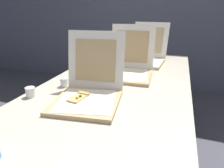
# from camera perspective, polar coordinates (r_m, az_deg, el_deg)

# --- Properties ---
(wall_back) EXTENTS (10.00, 0.10, 2.60)m
(wall_back) POSITION_cam_1_polar(r_m,az_deg,el_deg) (3.13, 12.82, 22.42)
(wall_back) COLOR slate
(wall_back) RESTS_ON ground
(table) EXTENTS (0.96, 2.04, 0.73)m
(table) POSITION_cam_1_polar(r_m,az_deg,el_deg) (1.36, 1.26, -1.82)
(table) COLOR #BCB29E
(table) RESTS_ON ground
(pizza_box_front) EXTENTS (0.40, 0.46, 0.36)m
(pizza_box_front) POSITION_cam_1_polar(r_m,az_deg,el_deg) (1.10, -6.87, -2.22)
(pizza_box_front) COLOR tan
(pizza_box_front) RESTS_ON table
(pizza_box_middle) EXTENTS (0.37, 0.40, 0.37)m
(pizza_box_middle) POSITION_cam_1_polar(r_m,az_deg,el_deg) (1.51, 4.92, 4.53)
(pizza_box_middle) COLOR tan
(pizza_box_middle) RESTS_ON table
(pizza_box_back) EXTENTS (0.38, 0.48, 0.35)m
(pizza_box_back) POSITION_cam_1_polar(r_m,az_deg,el_deg) (1.91, 9.62, 7.87)
(pizza_box_back) COLOR tan
(pizza_box_back) RESTS_ON table
(cup_white_far) EXTENTS (0.05, 0.05, 0.06)m
(cup_white_far) POSITION_cam_1_polar(r_m,az_deg,el_deg) (1.71, -2.71, 5.78)
(cup_white_far) COLOR white
(cup_white_far) RESTS_ON table
(cup_white_near_center) EXTENTS (0.05, 0.05, 0.06)m
(cup_white_near_center) POSITION_cam_1_polar(r_m,az_deg,el_deg) (1.33, -13.66, 0.54)
(cup_white_near_center) COLOR white
(cup_white_near_center) RESTS_ON table
(cup_white_mid) EXTENTS (0.05, 0.05, 0.06)m
(cup_white_mid) POSITION_cam_1_polar(r_m,az_deg,el_deg) (1.48, -10.73, 2.89)
(cup_white_mid) COLOR white
(cup_white_mid) RESTS_ON table
(cup_white_near_left) EXTENTS (0.05, 0.05, 0.06)m
(cup_white_near_left) POSITION_cam_1_polar(r_m,az_deg,el_deg) (1.24, -22.62, -2.18)
(cup_white_near_left) COLOR white
(cup_white_near_left) RESTS_ON table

